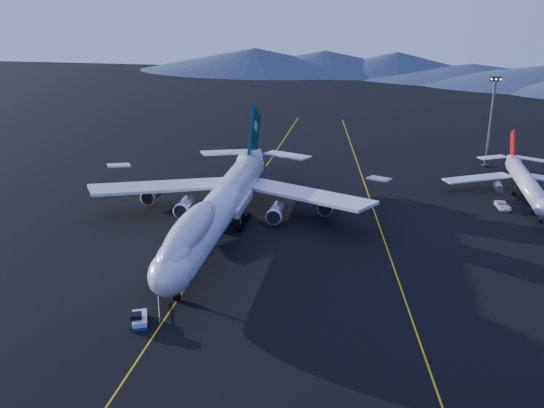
% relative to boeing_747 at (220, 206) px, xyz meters
% --- Properties ---
extents(ground, '(500.00, 500.00, 0.00)m').
position_rel_boeing_747_xyz_m(ground, '(-0.00, -0.03, -5.81)').
color(ground, black).
rests_on(ground, ground).
extents(taxiway_line_main, '(0.25, 220.00, 0.01)m').
position_rel_boeing_747_xyz_m(taxiway_line_main, '(-0.00, -0.03, -5.80)').
color(taxiway_line_main, yellow).
rests_on(taxiway_line_main, ground).
extents(taxiway_line_side, '(28.08, 198.09, 0.01)m').
position_rel_boeing_747_xyz_m(taxiway_line_side, '(30.00, 9.97, -5.80)').
color(taxiway_line_side, yellow).
rests_on(taxiway_line_side, ground).
extents(boeing_747, '(59.62, 72.43, 19.37)m').
position_rel_boeing_747_xyz_m(boeing_747, '(0.00, 0.00, 0.00)').
color(boeing_747, silver).
rests_on(boeing_747, ground).
extents(pushback_tug, '(3.63, 4.84, 1.89)m').
position_rel_boeing_747_xyz_m(pushback_tug, '(-3.00, -33.99, -5.22)').
color(pushback_tug, silver).
rests_on(pushback_tug, ground).
extents(second_jet, '(36.35, 41.06, 11.69)m').
position_rel_boeing_747_xyz_m(second_jet, '(62.11, 33.66, -2.28)').
color(second_jet, silver).
rests_on(second_jet, ground).
extents(service_van, '(3.16, 5.61, 1.48)m').
position_rel_boeing_747_xyz_m(service_van, '(56.01, 24.18, -5.07)').
color(service_van, white).
rests_on(service_van, ground).
extents(floodlight_mast, '(2.90, 2.17, 23.45)m').
position_rel_boeing_747_xyz_m(floodlight_mast, '(57.28, 57.67, 6.07)').
color(floodlight_mast, black).
rests_on(floodlight_mast, ground).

